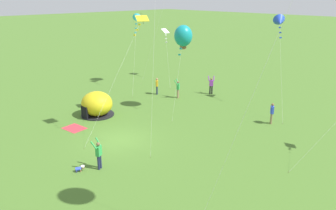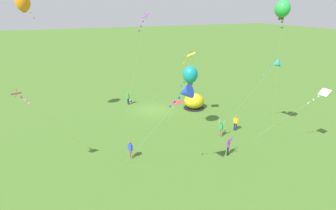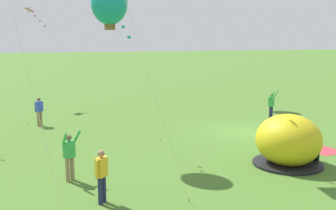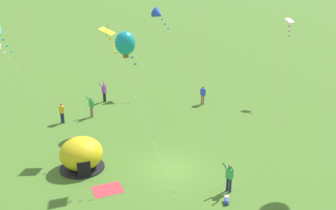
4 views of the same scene
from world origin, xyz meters
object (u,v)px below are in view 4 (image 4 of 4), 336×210
object	(u,v)px
person_far_back	(62,112)
kite_blue	(158,14)
popup_tent	(81,154)
person_flying_kite	(229,176)
person_strolling	(104,92)
kite_teal	(125,43)
kite_yellow	(109,35)
person_arms_raised	(91,106)
person_center_field	(203,94)
kite_pink	(289,25)
toddler_crawling	(227,200)

from	to	relation	value
person_far_back	kite_blue	size ratio (longest dim) A/B	0.21
popup_tent	person_flying_kite	distance (m)	9.31
person_strolling	kite_blue	world-z (taller)	kite_blue
kite_teal	kite_yellow	world-z (taller)	kite_yellow
person_arms_raised	person_center_field	size ratio (longest dim) A/B	1.10
person_strolling	kite_pink	size ratio (longest dim) A/B	0.25
person_flying_kite	kite_teal	bearing A→B (deg)	108.91
popup_tent	person_center_field	size ratio (longest dim) A/B	1.63
person_center_field	person_flying_kite	size ratio (longest dim) A/B	0.91
kite_teal	kite_yellow	size ratio (longest dim) A/B	0.88
kite_blue	toddler_crawling	bearing A→B (deg)	-93.43
popup_tent	kite_yellow	distance (m)	7.87
toddler_crawling	kite_yellow	xyz separation A→B (m)	(-4.89, 8.96, 7.65)
popup_tent	toddler_crawling	distance (m)	9.48
kite_blue	kite_teal	xyz separation A→B (m)	(-4.50, -7.78, -0.98)
person_flying_kite	kite_blue	distance (m)	20.13
kite_teal	person_flying_kite	bearing A→B (deg)	-71.09
person_center_field	kite_yellow	distance (m)	12.73
toddler_crawling	person_center_field	world-z (taller)	person_center_field
popup_tent	person_strolling	size ratio (longest dim) A/B	1.49
popup_tent	kite_blue	bearing A→B (deg)	58.74
kite_pink	person_strolling	bearing A→B (deg)	168.29
kite_blue	person_flying_kite	bearing A→B (deg)	-91.96
toddler_crawling	person_flying_kite	world-z (taller)	person_flying_kite
person_flying_kite	kite_pink	bearing A→B (deg)	49.90
person_strolling	kite_pink	xyz separation A→B (m)	(16.45, -3.41, 5.92)
person_strolling	person_flying_kite	bearing A→B (deg)	-73.23
popup_tent	kite_yellow	size ratio (longest dim) A/B	0.33
person_far_back	person_strolling	bearing A→B (deg)	46.67
person_center_field	person_arms_raised	bearing A→B (deg)	-177.50
toddler_crawling	person_arms_raised	size ratio (longest dim) A/B	0.29
kite_yellow	kite_teal	bearing A→B (deg)	64.25
toddler_crawling	kite_pink	distance (m)	19.94
toddler_crawling	person_strolling	world-z (taller)	person_strolling
kite_yellow	person_arms_raised	bearing A→B (deg)	101.51
person_far_back	person_center_field	bearing A→B (deg)	5.04
person_arms_raised	person_center_field	world-z (taller)	person_arms_raised
kite_yellow	toddler_crawling	bearing A→B (deg)	-61.39
person_arms_raised	kite_blue	xyz separation A→B (m)	(7.21, 5.56, 6.56)
popup_tent	person_arms_raised	distance (m)	8.65
kite_pink	kite_teal	size ratio (longest dim) A/B	1.01
popup_tent	kite_pink	distance (m)	21.91
toddler_crawling	person_strolling	size ratio (longest dim) A/B	0.29
person_far_back	kite_blue	distance (m)	13.21
person_flying_kite	person_center_field	bearing A→B (deg)	75.92
person_arms_raised	person_far_back	xyz separation A→B (m)	(-2.40, -0.66, -0.03)
person_center_field	kite_yellow	xyz separation A→B (m)	(-8.93, -5.95, 6.86)
person_strolling	kite_yellow	size ratio (longest dim) A/B	0.22
toddler_crawling	person_center_field	size ratio (longest dim) A/B	0.32
toddler_crawling	kite_pink	xyz separation A→B (m)	(11.91, 14.50, 6.74)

